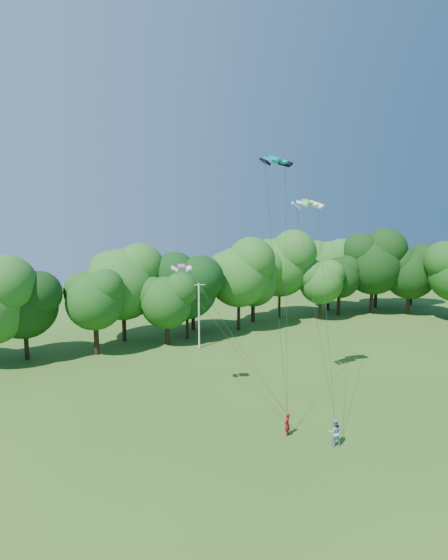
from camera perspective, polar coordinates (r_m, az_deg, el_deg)
name	(u,v)px	position (r m, az deg, el deg)	size (l,w,h in m)	color
ground	(375,521)	(25.54, 19.17, -27.64)	(160.00, 160.00, 0.00)	#2C5216
utility_pole	(199,315)	(49.62, -3.29, -4.54)	(1.48, 0.35, 7.47)	silver
kite_flyer_left	(287,424)	(31.60, 8.25, -18.15)	(0.59, 0.39, 1.61)	maroon
kite_flyer_right	(335,432)	(30.93, 14.24, -18.69)	(0.89, 0.70, 1.84)	#8DA2C4
kite_teal	(275,158)	(34.33, 6.73, 15.50)	(2.60, 1.35, 0.53)	#0592A2
kite_green	(307,202)	(37.28, 10.82, 10.01)	(2.67, 1.54, 0.50)	#45E722
kite_pink	(181,266)	(34.29, -5.60, 1.82)	(1.75, 1.18, 0.26)	#F44399
tree_back_center	(187,279)	(52.69, -4.89, 0.08)	(8.13, 8.13, 11.82)	black
tree_back_east	(329,262)	(71.09, 13.61, 2.33)	(8.60, 8.60, 12.51)	#361E15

